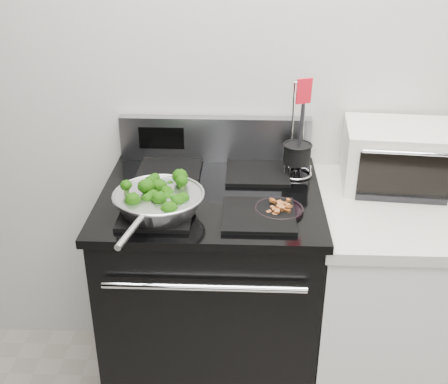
# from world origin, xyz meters

# --- Properties ---
(back_wall) EXTENTS (4.00, 0.02, 2.70)m
(back_wall) POSITION_xyz_m (0.00, 1.75, 1.35)
(back_wall) COLOR silver
(back_wall) RESTS_ON ground
(gas_range) EXTENTS (0.79, 0.69, 1.13)m
(gas_range) POSITION_xyz_m (-0.30, 1.41, 0.49)
(gas_range) COLOR black
(gas_range) RESTS_ON floor
(counter) EXTENTS (0.62, 0.68, 0.92)m
(counter) POSITION_xyz_m (0.39, 1.41, 0.46)
(counter) COLOR white
(counter) RESTS_ON floor
(skillet) EXTENTS (0.31, 0.48, 0.07)m
(skillet) POSITION_xyz_m (-0.46, 1.24, 1.00)
(skillet) COLOR silver
(skillet) RESTS_ON gas_range
(broccoli_pile) EXTENTS (0.24, 0.24, 0.08)m
(broccoli_pile) POSITION_xyz_m (-0.46, 1.25, 1.02)
(broccoli_pile) COLOR black
(broccoli_pile) RESTS_ON skillet
(bacon_plate) EXTENTS (0.17, 0.17, 0.04)m
(bacon_plate) POSITION_xyz_m (-0.06, 1.28, 0.97)
(bacon_plate) COLOR black
(bacon_plate) RESTS_ON gas_range
(utensil_holder) EXTENTS (0.12, 0.12, 0.38)m
(utensil_holder) POSITION_xyz_m (0.02, 1.58, 1.02)
(utensil_holder) COLOR silver
(utensil_holder) RESTS_ON gas_range
(toaster_oven) EXTENTS (0.43, 0.34, 0.23)m
(toaster_oven) POSITION_xyz_m (0.39, 1.57, 1.04)
(toaster_oven) COLOR silver
(toaster_oven) RESTS_ON counter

